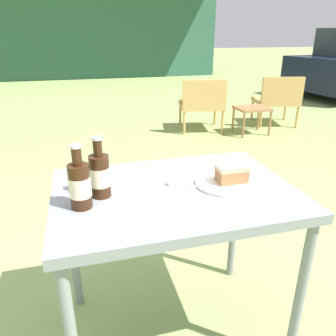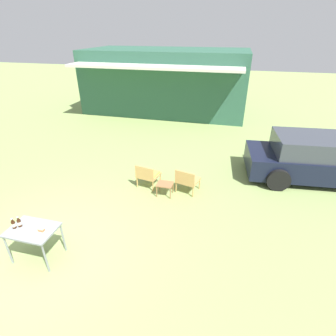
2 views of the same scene
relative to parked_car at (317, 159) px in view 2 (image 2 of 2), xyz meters
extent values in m
plane|color=#8CA35B|center=(-6.36, -5.02, -0.69)|extent=(60.00, 60.00, 0.00)
cube|color=#2D5B47|center=(-6.59, 6.76, 0.97)|extent=(8.81, 4.25, 3.32)
cube|color=silver|center=(-6.59, 4.04, 2.03)|extent=(8.37, 1.20, 0.12)
cube|color=black|center=(0.06, 0.01, -0.17)|extent=(4.46, 2.11, 0.68)
cube|color=#383D47|center=(-0.15, -0.01, 0.45)|extent=(2.51, 1.79, 0.57)
cylinder|color=black|center=(-1.36, 0.76, -0.35)|extent=(0.70, 0.26, 0.68)
cylinder|color=black|center=(-1.19, -1.00, -0.35)|extent=(0.70, 0.26, 0.68)
cylinder|color=tan|center=(-4.68, -1.50, -0.53)|extent=(0.04, 0.04, 0.33)
cylinder|color=tan|center=(-5.21, -1.40, -0.53)|extent=(0.04, 0.04, 0.33)
cylinder|color=tan|center=(-4.77, -1.99, -0.53)|extent=(0.04, 0.04, 0.33)
cylinder|color=tan|center=(-5.31, -1.89, -0.53)|extent=(0.04, 0.04, 0.33)
cube|color=tan|center=(-4.99, -1.70, -0.33)|extent=(0.69, 0.66, 0.06)
cube|color=tan|center=(-5.04, -1.95, -0.12)|extent=(0.60, 0.16, 0.36)
cube|color=gold|center=(-4.99, -1.70, -0.28)|extent=(0.62, 0.56, 0.05)
cylinder|color=tan|center=(-3.45, -1.52, -0.53)|extent=(0.04, 0.04, 0.33)
cylinder|color=tan|center=(-3.98, -1.39, -0.53)|extent=(0.04, 0.04, 0.33)
cylinder|color=tan|center=(-3.57, -2.01, -0.53)|extent=(0.04, 0.04, 0.33)
cylinder|color=tan|center=(-4.10, -1.88, -0.53)|extent=(0.04, 0.04, 0.33)
cube|color=tan|center=(-3.78, -1.70, -0.33)|extent=(0.71, 0.68, 0.06)
cube|color=tan|center=(-3.84, -1.94, -0.12)|extent=(0.59, 0.19, 0.36)
cube|color=#996B42|center=(-4.38, -2.09, -0.33)|extent=(0.45, 0.37, 0.03)
cylinder|color=#996B42|center=(-4.58, -2.25, -0.52)|extent=(0.03, 0.03, 0.35)
cylinder|color=#996B42|center=(-4.18, -2.25, -0.52)|extent=(0.03, 0.03, 0.35)
cylinder|color=#996B42|center=(-4.58, -1.93, -0.52)|extent=(0.03, 0.03, 0.35)
cylinder|color=#996B42|center=(-4.18, -1.93, -0.52)|extent=(0.03, 0.03, 0.35)
cube|color=gray|center=(-6.36, -5.02, 0.04)|extent=(0.95, 0.67, 0.04)
cylinder|color=gray|center=(-6.80, -5.31, -0.34)|extent=(0.04, 0.04, 0.71)
cylinder|color=gray|center=(-5.93, -5.31, -0.34)|extent=(0.04, 0.04, 0.71)
cylinder|color=gray|center=(-6.80, -4.72, -0.34)|extent=(0.04, 0.04, 0.71)
cylinder|color=gray|center=(-5.93, -4.72, -0.34)|extent=(0.04, 0.04, 0.71)
cylinder|color=silver|center=(-6.16, -5.03, 0.07)|extent=(0.24, 0.24, 0.01)
cube|color=#9E6B42|center=(-6.13, -5.03, 0.10)|extent=(0.12, 0.07, 0.05)
cube|color=tan|center=(-6.13, -5.03, 0.13)|extent=(0.12, 0.07, 0.02)
cylinder|color=#381E0F|center=(-6.65, -5.00, 0.14)|extent=(0.07, 0.07, 0.16)
cylinder|color=#381E0F|center=(-6.65, -5.00, 0.25)|extent=(0.03, 0.03, 0.06)
cylinder|color=silver|center=(-6.65, -5.00, 0.29)|extent=(0.04, 0.04, 0.01)
cylinder|color=beige|center=(-6.65, -5.00, 0.14)|extent=(0.08, 0.08, 0.07)
cylinder|color=#381E0F|center=(-6.72, -5.07, 0.14)|extent=(0.07, 0.07, 0.16)
cylinder|color=#381E0F|center=(-6.72, -5.07, 0.25)|extent=(0.03, 0.03, 0.06)
cylinder|color=silver|center=(-6.72, -5.07, 0.29)|extent=(0.04, 0.04, 0.01)
cylinder|color=beige|center=(-6.72, -5.07, 0.14)|extent=(0.08, 0.08, 0.07)
cube|color=silver|center=(-6.21, -5.05, 0.06)|extent=(0.16, 0.06, 0.01)
cylinder|color=silver|center=(-6.37, -4.97, 0.07)|extent=(0.03, 0.03, 0.01)
camera|label=1|loc=(-6.69, -6.14, 0.63)|focal=35.00mm
camera|label=2|loc=(-2.73, -8.27, 3.61)|focal=28.00mm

